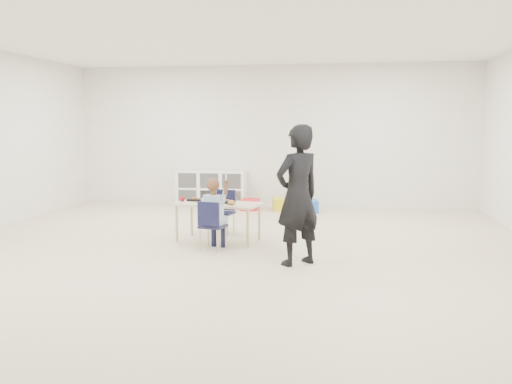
% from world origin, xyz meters
% --- Properties ---
extents(room, '(9.00, 9.02, 2.80)m').
position_xyz_m(room, '(0.00, 0.00, 1.40)').
color(room, beige).
rests_on(room, ground).
extents(table, '(1.26, 0.79, 0.54)m').
position_xyz_m(table, '(-0.29, 1.00, 0.27)').
color(table, beige).
rests_on(table, ground).
extents(chair_near, '(0.36, 0.35, 0.65)m').
position_xyz_m(chair_near, '(-0.24, 0.47, 0.32)').
color(chair_near, black).
rests_on(chair_near, ground).
extents(chair_far, '(0.36, 0.35, 0.65)m').
position_xyz_m(chair_far, '(-0.35, 1.53, 0.32)').
color(chair_far, black).
rests_on(chair_far, ground).
extents(child, '(0.50, 0.50, 1.02)m').
position_xyz_m(child, '(-0.24, 0.47, 0.51)').
color(child, '#B3D6F3').
rests_on(child, chair_near).
extents(lunch_tray_near, '(0.25, 0.20, 0.03)m').
position_xyz_m(lunch_tray_near, '(-0.18, 1.01, 0.55)').
color(lunch_tray_near, black).
rests_on(lunch_tray_near, table).
extents(lunch_tray_far, '(0.25, 0.20, 0.03)m').
position_xyz_m(lunch_tray_far, '(-0.65, 1.15, 0.55)').
color(lunch_tray_far, black).
rests_on(lunch_tray_far, table).
extents(milk_carton, '(0.08, 0.08, 0.10)m').
position_xyz_m(milk_carton, '(-0.32, 0.86, 0.59)').
color(milk_carton, white).
rests_on(milk_carton, table).
extents(bread_roll, '(0.09, 0.09, 0.07)m').
position_xyz_m(bread_roll, '(-0.07, 0.84, 0.57)').
color(bread_roll, tan).
rests_on(bread_roll, table).
extents(apple_near, '(0.07, 0.07, 0.07)m').
position_xyz_m(apple_near, '(-0.42, 1.08, 0.58)').
color(apple_near, maroon).
rests_on(apple_near, table).
extents(apple_far, '(0.07, 0.07, 0.07)m').
position_xyz_m(apple_far, '(-0.83, 1.06, 0.58)').
color(apple_far, maroon).
rests_on(apple_far, table).
extents(cubby_shelf, '(1.40, 0.40, 0.70)m').
position_xyz_m(cubby_shelf, '(-1.20, 4.28, 0.35)').
color(cubby_shelf, white).
rests_on(cubby_shelf, ground).
extents(adult, '(0.70, 0.69, 1.63)m').
position_xyz_m(adult, '(0.91, -0.11, 0.81)').
color(adult, black).
rests_on(adult, ground).
extents(bin_red, '(0.33, 0.42, 0.20)m').
position_xyz_m(bin_red, '(-0.35, 3.86, 0.10)').
color(bin_red, red).
rests_on(bin_red, ground).
extents(bin_yellow, '(0.46, 0.54, 0.23)m').
position_xyz_m(bin_yellow, '(0.29, 3.93, 0.12)').
color(bin_yellow, gold).
rests_on(bin_yellow, ground).
extents(bin_blue, '(0.42, 0.50, 0.22)m').
position_xyz_m(bin_blue, '(0.78, 3.78, 0.11)').
color(bin_blue, blue).
rests_on(bin_blue, ground).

